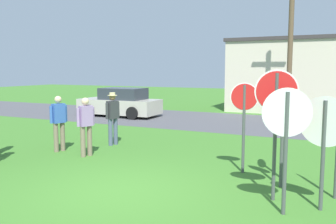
{
  "coord_description": "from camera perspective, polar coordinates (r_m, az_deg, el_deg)",
  "views": [
    {
      "loc": [
        4.02,
        -6.01,
        2.48
      ],
      "look_at": [
        -0.37,
        3.04,
        1.3
      ],
      "focal_mm": 38.79,
      "sensor_mm": 36.0,
      "label": 1
    }
  ],
  "objects": [
    {
      "name": "parked_car_on_street",
      "position": [
        19.49,
        -7.5,
        1.37
      ],
      "size": [
        4.33,
        2.07,
        1.51
      ],
      "color": "#B7B2A3",
      "rests_on": "ground"
    },
    {
      "name": "person_in_blue",
      "position": [
        11.46,
        -16.85,
        -1.11
      ],
      "size": [
        0.43,
        0.55,
        1.69
      ],
      "color": "#7A6B56",
      "rests_on": "ground"
    },
    {
      "name": "stop_sign_rear_left",
      "position": [
        7.03,
        16.59,
        0.12
      ],
      "size": [
        0.78,
        0.21,
        2.48
      ],
      "color": "#474C4C",
      "rests_on": "ground"
    },
    {
      "name": "stop_sign_rear_right",
      "position": [
        6.85,
        23.34,
        -3.06
      ],
      "size": [
        0.87,
        0.19,
        2.03
      ],
      "color": "#474C4C",
      "rests_on": "ground"
    },
    {
      "name": "building_background",
      "position": [
        23.0,
        18.26,
        5.52
      ],
      "size": [
        6.6,
        4.67,
        4.27
      ],
      "color": "beige",
      "rests_on": "ground"
    },
    {
      "name": "ground_plane",
      "position": [
        7.64,
        -7.64,
        -12.31
      ],
      "size": [
        80.0,
        80.0,
        0.0
      ],
      "primitive_type": "plane",
      "color": "#3D7528"
    },
    {
      "name": "person_on_left",
      "position": [
        10.59,
        -12.78,
        -1.78
      ],
      "size": [
        0.33,
        0.54,
        1.69
      ],
      "color": "#7A6B56",
      "rests_on": "ground"
    },
    {
      "name": "stop_sign_tallest",
      "position": [
        7.92,
        17.59,
        -1.35
      ],
      "size": [
        0.59,
        0.27,
        2.12
      ],
      "color": "#474C4C",
      "rests_on": "ground"
    },
    {
      "name": "stop_sign_low_front",
      "position": [
        8.81,
        11.86,
        -0.07
      ],
      "size": [
        0.66,
        0.14,
        2.17
      ],
      "color": "#474C4C",
      "rests_on": "ground"
    },
    {
      "name": "person_in_dark_shirt",
      "position": [
        12.02,
        -8.68,
        -0.53
      ],
      "size": [
        0.32,
        0.56,
        1.74
      ],
      "color": "#4C5670",
      "rests_on": "ground"
    },
    {
      "name": "street_asphalt",
      "position": [
        17.31,
        12.18,
        -1.68
      ],
      "size": [
        60.0,
        6.4,
        0.01
      ],
      "primitive_type": "cube",
      "color": "#4C4C51",
      "rests_on": "ground"
    },
    {
      "name": "stop_sign_nearest",
      "position": [
        6.41,
        18.1,
        -2.44
      ],
      "size": [
        0.8,
        0.26,
        2.18
      ],
      "color": "#474C4C",
      "rests_on": "ground"
    },
    {
      "name": "utility_pole",
      "position": [
        18.31,
        18.67,
        10.13
      ],
      "size": [
        1.8,
        0.24,
        7.02
      ],
      "color": "brown",
      "rests_on": "ground"
    },
    {
      "name": "stop_sign_leaning_left",
      "position": [
        8.46,
        18.04,
        -0.09
      ],
      "size": [
        0.08,
        0.73,
        2.25
      ],
      "color": "#474C4C",
      "rests_on": "ground"
    }
  ]
}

